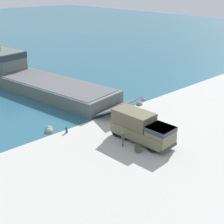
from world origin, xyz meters
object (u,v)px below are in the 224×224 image
object	(u,v)px
military_truck	(142,127)
soldier_on_ramp	(123,138)
mooring_bollard	(66,130)
landing_craft	(28,76)
cargo_crate	(138,149)

from	to	relation	value
military_truck	soldier_on_ramp	distance (m)	2.52
military_truck	soldier_on_ramp	size ratio (longest dim) A/B	4.53
soldier_on_ramp	mooring_bollard	bearing A→B (deg)	-34.24
landing_craft	soldier_on_ramp	xyz separation A→B (m)	(-2.59, -25.65, -0.88)
landing_craft	military_truck	distance (m)	26.17
landing_craft	cargo_crate	size ratio (longest dim) A/B	46.85
mooring_bollard	cargo_crate	size ratio (longest dim) A/B	1.04
soldier_on_ramp	cargo_crate	world-z (taller)	soldier_on_ramp
military_truck	mooring_bollard	bearing A→B (deg)	-149.36
landing_craft	military_truck	bearing A→B (deg)	-99.75
soldier_on_ramp	cargo_crate	size ratio (longest dim) A/B	2.35
soldier_on_ramp	cargo_crate	distance (m)	2.09
mooring_bollard	soldier_on_ramp	bearing A→B (deg)	-68.71
landing_craft	soldier_on_ramp	size ratio (longest dim) A/B	19.97
military_truck	mooring_bollard	world-z (taller)	military_truck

